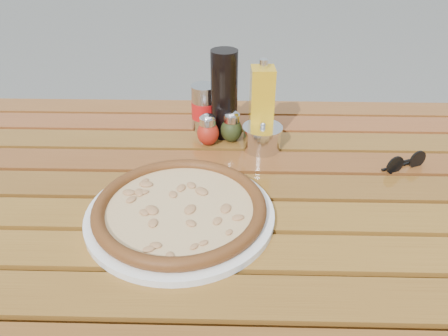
{
  "coord_description": "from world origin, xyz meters",
  "views": [
    {
      "loc": [
        0.02,
        -0.77,
        1.28
      ],
      "look_at": [
        0.0,
        0.02,
        0.78
      ],
      "focal_mm": 35.0,
      "sensor_mm": 36.0,
      "label": 1
    }
  ],
  "objects_px": {
    "oregano_shaker": "(231,127)",
    "table": "(224,213)",
    "parmesan_tin": "(262,137)",
    "sunglasses": "(405,163)",
    "pizza": "(180,208)",
    "plate": "(180,214)",
    "olive_oil_cruet": "(262,105)",
    "pepper_shaker": "(208,130)",
    "dark_bottle": "(224,95)",
    "soda_can": "(204,108)"
  },
  "relations": [
    {
      "from": "pepper_shaker",
      "to": "sunglasses",
      "type": "bearing_deg",
      "value": -13.06
    },
    {
      "from": "olive_oil_cruet",
      "to": "sunglasses",
      "type": "relative_size",
      "value": 1.98
    },
    {
      "from": "table",
      "to": "oregano_shaker",
      "type": "height_order",
      "value": "oregano_shaker"
    },
    {
      "from": "oregano_shaker",
      "to": "soda_can",
      "type": "bearing_deg",
      "value": 136.88
    },
    {
      "from": "pizza",
      "to": "soda_can",
      "type": "bearing_deg",
      "value": 86.39
    },
    {
      "from": "pepper_shaker",
      "to": "parmesan_tin",
      "type": "bearing_deg",
      "value": -8.59
    },
    {
      "from": "olive_oil_cruet",
      "to": "pepper_shaker",
      "type": "bearing_deg",
      "value": -171.37
    },
    {
      "from": "table",
      "to": "plate",
      "type": "distance_m",
      "value": 0.16
    },
    {
      "from": "table",
      "to": "olive_oil_cruet",
      "type": "bearing_deg",
      "value": 66.73
    },
    {
      "from": "oregano_shaker",
      "to": "table",
      "type": "bearing_deg",
      "value": -93.98
    },
    {
      "from": "dark_bottle",
      "to": "olive_oil_cruet",
      "type": "distance_m",
      "value": 0.1
    },
    {
      "from": "pizza",
      "to": "soda_can",
      "type": "xyz_separation_m",
      "value": [
        0.02,
        0.38,
        0.04
      ]
    },
    {
      "from": "table",
      "to": "dark_bottle",
      "type": "height_order",
      "value": "dark_bottle"
    },
    {
      "from": "plate",
      "to": "parmesan_tin",
      "type": "distance_m",
      "value": 0.32
    },
    {
      "from": "table",
      "to": "pepper_shaker",
      "type": "xyz_separation_m",
      "value": [
        -0.04,
        0.18,
        0.11
      ]
    },
    {
      "from": "parmesan_tin",
      "to": "dark_bottle",
      "type": "bearing_deg",
      "value": 142.39
    },
    {
      "from": "soda_can",
      "to": "plate",
      "type": "bearing_deg",
      "value": -93.61
    },
    {
      "from": "pepper_shaker",
      "to": "olive_oil_cruet",
      "type": "xyz_separation_m",
      "value": [
        0.13,
        0.02,
        0.06
      ]
    },
    {
      "from": "plate",
      "to": "dark_bottle",
      "type": "bearing_deg",
      "value": 77.57
    },
    {
      "from": "soda_can",
      "to": "parmesan_tin",
      "type": "xyz_separation_m",
      "value": [
        0.15,
        -0.11,
        -0.03
      ]
    },
    {
      "from": "table",
      "to": "plate",
      "type": "height_order",
      "value": "plate"
    },
    {
      "from": "pepper_shaker",
      "to": "dark_bottle",
      "type": "xyz_separation_m",
      "value": [
        0.04,
        0.05,
        0.07
      ]
    },
    {
      "from": "oregano_shaker",
      "to": "dark_bottle",
      "type": "bearing_deg",
      "value": 119.46
    },
    {
      "from": "olive_oil_cruet",
      "to": "sunglasses",
      "type": "height_order",
      "value": "olive_oil_cruet"
    },
    {
      "from": "parmesan_tin",
      "to": "sunglasses",
      "type": "xyz_separation_m",
      "value": [
        0.32,
        -0.08,
        -0.01
      ]
    },
    {
      "from": "plate",
      "to": "soda_can",
      "type": "height_order",
      "value": "soda_can"
    },
    {
      "from": "pepper_shaker",
      "to": "soda_can",
      "type": "bearing_deg",
      "value": 98.99
    },
    {
      "from": "pizza",
      "to": "sunglasses",
      "type": "height_order",
      "value": "sunglasses"
    },
    {
      "from": "oregano_shaker",
      "to": "soda_can",
      "type": "xyz_separation_m",
      "value": [
        -0.07,
        0.07,
        0.02
      ]
    },
    {
      "from": "pepper_shaker",
      "to": "oregano_shaker",
      "type": "height_order",
      "value": "same"
    },
    {
      "from": "sunglasses",
      "to": "pepper_shaker",
      "type": "bearing_deg",
      "value": 142.77
    },
    {
      "from": "soda_can",
      "to": "dark_bottle",
      "type": "bearing_deg",
      "value": -32.58
    },
    {
      "from": "pizza",
      "to": "oregano_shaker",
      "type": "height_order",
      "value": "oregano_shaker"
    },
    {
      "from": "dark_bottle",
      "to": "pepper_shaker",
      "type": "bearing_deg",
      "value": -126.66
    },
    {
      "from": "dark_bottle",
      "to": "soda_can",
      "type": "height_order",
      "value": "dark_bottle"
    },
    {
      "from": "oregano_shaker",
      "to": "soda_can",
      "type": "distance_m",
      "value": 0.1
    },
    {
      "from": "soda_can",
      "to": "olive_oil_cruet",
      "type": "relative_size",
      "value": 0.57
    },
    {
      "from": "soda_can",
      "to": "pepper_shaker",
      "type": "bearing_deg",
      "value": -81.01
    },
    {
      "from": "pizza",
      "to": "olive_oil_cruet",
      "type": "relative_size",
      "value": 1.73
    },
    {
      "from": "plate",
      "to": "dark_bottle",
      "type": "xyz_separation_m",
      "value": [
        0.08,
        0.34,
        0.1
      ]
    },
    {
      "from": "table",
      "to": "pepper_shaker",
      "type": "height_order",
      "value": "pepper_shaker"
    },
    {
      "from": "pepper_shaker",
      "to": "dark_bottle",
      "type": "height_order",
      "value": "dark_bottle"
    },
    {
      "from": "pepper_shaker",
      "to": "olive_oil_cruet",
      "type": "height_order",
      "value": "olive_oil_cruet"
    },
    {
      "from": "dark_bottle",
      "to": "sunglasses",
      "type": "height_order",
      "value": "dark_bottle"
    },
    {
      "from": "pizza",
      "to": "oregano_shaker",
      "type": "bearing_deg",
      "value": 73.12
    },
    {
      "from": "sunglasses",
      "to": "pizza",
      "type": "bearing_deg",
      "value": 176.93
    },
    {
      "from": "pizza",
      "to": "dark_bottle",
      "type": "distance_m",
      "value": 0.36
    },
    {
      "from": "plate",
      "to": "pepper_shaker",
      "type": "bearing_deg",
      "value": 82.74
    },
    {
      "from": "pizza",
      "to": "oregano_shaker",
      "type": "relative_size",
      "value": 4.44
    },
    {
      "from": "plate",
      "to": "olive_oil_cruet",
      "type": "bearing_deg",
      "value": 61.9
    }
  ]
}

